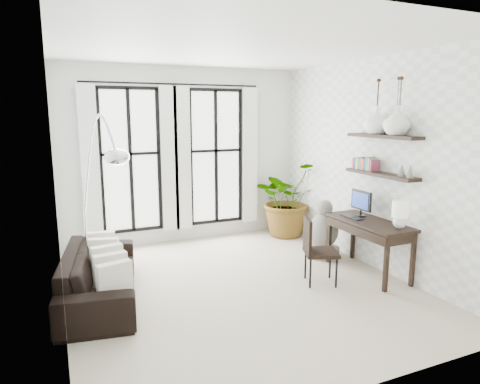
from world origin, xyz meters
TOP-DOWN VIEW (x-y plane):
  - floor at (0.00, 0.00)m, footprint 5.00×5.00m
  - ceiling at (0.00, 0.00)m, footprint 5.00×5.00m
  - wall_left at (-2.25, 0.00)m, footprint 0.00×5.00m
  - wall_right at (2.25, 0.00)m, footprint 0.00×5.00m
  - wall_back at (0.00, 2.50)m, footprint 4.50×0.00m
  - windows at (-0.20, 2.43)m, footprint 3.26×0.13m
  - wall_shelves at (2.11, -0.30)m, footprint 0.25×1.30m
  - sofa at (-1.80, 0.37)m, footprint 1.21×2.33m
  - throw_pillows at (-1.70, 0.37)m, footprint 0.40×1.52m
  - plant at (1.90, 1.98)m, footprint 1.62×1.51m
  - desk at (1.94, -0.39)m, footprint 0.59×1.39m
  - desk_chair at (1.03, -0.32)m, footprint 0.58×0.58m
  - arc_lamp at (-1.70, 0.68)m, footprint 0.74×0.88m
  - buddha at (1.80, 0.58)m, footprint 0.54×0.54m
  - vase_a at (2.11, -0.59)m, footprint 0.37×0.37m
  - vase_b at (2.11, -0.19)m, footprint 0.37×0.37m

SIDE VIEW (x-z plane):
  - floor at x=0.00m, z-range 0.00..0.00m
  - sofa at x=-1.80m, z-range 0.00..0.65m
  - buddha at x=1.80m, z-range -0.08..0.89m
  - throw_pillows at x=-1.70m, z-range 0.30..0.70m
  - desk_chair at x=1.03m, z-range 0.07..1.02m
  - plant at x=1.90m, z-range 0.00..1.47m
  - desk at x=1.94m, z-range 0.15..1.36m
  - windows at x=-0.20m, z-range 0.24..2.88m
  - wall_left at x=-2.25m, z-range -0.90..4.10m
  - wall_right at x=2.25m, z-range -0.90..4.10m
  - wall_back at x=0.00m, z-range -0.65..3.85m
  - wall_shelves at x=2.11m, z-range 1.43..2.03m
  - arc_lamp at x=-1.70m, z-range 0.60..2.98m
  - vase_a at x=2.11m, z-range 2.07..2.46m
  - vase_b at x=2.11m, z-range 2.07..2.46m
  - ceiling at x=0.00m, z-range 3.20..3.20m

